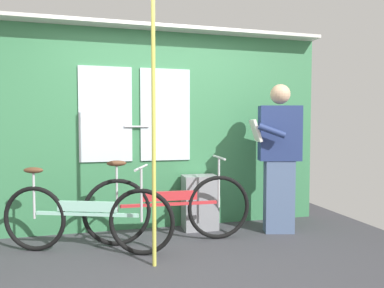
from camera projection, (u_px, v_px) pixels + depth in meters
name	position (u px, v px, depth m)	size (l,w,h in m)	color
ground_plane	(174.00, 270.00, 3.07)	(5.29, 4.15, 0.04)	#38383D
train_door_wall	(152.00, 125.00, 4.23)	(4.29, 0.28, 2.41)	#387A4C
bicycle_near_door	(86.00, 218.00, 3.40)	(1.64, 0.73, 0.86)	black
bicycle_leaning_behind	(169.00, 207.00, 3.72)	(1.79, 0.44, 0.91)	black
passenger_reading_newspaper	(279.00, 155.00, 4.05)	(0.62, 0.56, 1.72)	slate
trash_bin_by_wall	(200.00, 202.00, 4.21)	(0.40, 0.28, 0.65)	gray
handrail_pole	(154.00, 132.00, 3.05)	(0.04, 0.04, 2.37)	#C6C14C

